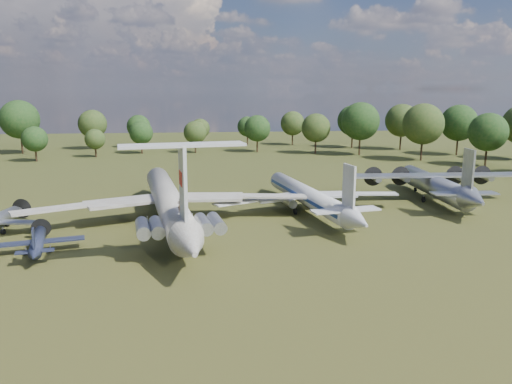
{
  "coord_description": "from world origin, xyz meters",
  "views": [
    {
      "loc": [
        -0.18,
        -68.42,
        18.39
      ],
      "look_at": [
        6.9,
        -4.05,
        5.0
      ],
      "focal_mm": 35.0,
      "sensor_mm": 36.0,
      "label": 1
    }
  ],
  "objects_px": {
    "person_on_il62": "(180,205)",
    "small_prop_west": "(38,244)",
    "il62_airliner": "(168,206)",
    "an12_transport": "(434,188)",
    "tu104_jet": "(308,200)"
  },
  "relations": [
    {
      "from": "tu104_jet",
      "to": "person_on_il62",
      "type": "distance_m",
      "value": 26.48
    },
    {
      "from": "tu104_jet",
      "to": "small_prop_west",
      "type": "xyz_separation_m",
      "value": [
        -34.66,
        -15.65,
        -0.94
      ]
    },
    {
      "from": "an12_transport",
      "to": "small_prop_west",
      "type": "bearing_deg",
      "value": -157.36
    },
    {
      "from": "small_prop_west",
      "to": "person_on_il62",
      "type": "bearing_deg",
      "value": -23.9
    },
    {
      "from": "person_on_il62",
      "to": "an12_transport",
      "type": "bearing_deg",
      "value": -149.98
    },
    {
      "from": "il62_airliner",
      "to": "small_prop_west",
      "type": "relative_size",
      "value": 3.77
    },
    {
      "from": "il62_airliner",
      "to": "an12_transport",
      "type": "relative_size",
      "value": 1.57
    },
    {
      "from": "il62_airliner",
      "to": "person_on_il62",
      "type": "bearing_deg",
      "value": -90.0
    },
    {
      "from": "person_on_il62",
      "to": "small_prop_west",
      "type": "bearing_deg",
      "value": -10.92
    },
    {
      "from": "il62_airliner",
      "to": "person_on_il62",
      "type": "height_order",
      "value": "person_on_il62"
    },
    {
      "from": "tu104_jet",
      "to": "an12_transport",
      "type": "relative_size",
      "value": 1.18
    },
    {
      "from": "tu104_jet",
      "to": "an12_transport",
      "type": "distance_m",
      "value": 23.25
    },
    {
      "from": "an12_transport",
      "to": "person_on_il62",
      "type": "bearing_deg",
      "value": -147.08
    },
    {
      "from": "il62_airliner",
      "to": "tu104_jet",
      "type": "bearing_deg",
      "value": 3.49
    },
    {
      "from": "il62_airliner",
      "to": "small_prop_west",
      "type": "height_order",
      "value": "il62_airliner"
    }
  ]
}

